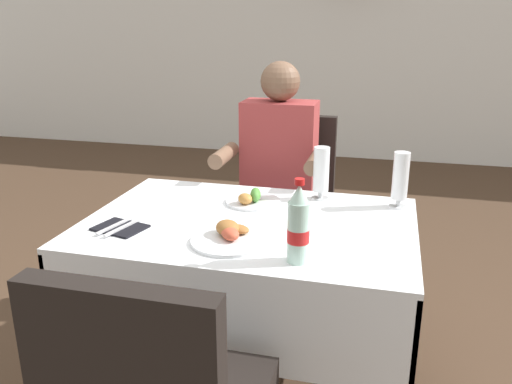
# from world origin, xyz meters

# --- Properties ---
(ground_plane) EXTENTS (11.00, 11.00, 0.00)m
(ground_plane) POSITION_xyz_m (0.00, 0.00, 0.00)
(ground_plane) COLOR #473323
(back_wall) EXTENTS (11.00, 0.12, 2.73)m
(back_wall) POSITION_xyz_m (0.00, 4.00, 1.37)
(back_wall) COLOR white
(back_wall) RESTS_ON ground
(main_dining_table) EXTENTS (1.20, 0.82, 0.74)m
(main_dining_table) POSITION_xyz_m (0.08, -0.05, 0.57)
(main_dining_table) COLOR white
(main_dining_table) RESTS_ON ground
(chair_far_diner_seat) EXTENTS (0.44, 0.50, 0.97)m
(chair_far_diner_seat) POSITION_xyz_m (0.08, 0.76, 0.55)
(chair_far_diner_seat) COLOR black
(chair_far_diner_seat) RESTS_ON ground
(seated_diner_far) EXTENTS (0.50, 0.46, 1.26)m
(seated_diner_far) POSITION_xyz_m (0.03, 0.65, 0.71)
(seated_diner_far) COLOR #282D42
(seated_diner_far) RESTS_ON ground
(plate_near_camera) EXTENTS (0.25, 0.25, 0.06)m
(plate_near_camera) POSITION_xyz_m (0.06, -0.24, 0.76)
(plate_near_camera) COLOR white
(plate_near_camera) RESTS_ON main_dining_table
(plate_far_diner) EXTENTS (0.22, 0.22, 0.07)m
(plate_far_diner) POSITION_xyz_m (0.04, 0.14, 0.76)
(plate_far_diner) COLOR white
(plate_far_diner) RESTS_ON main_dining_table
(beer_glass_left) EXTENTS (0.07, 0.07, 0.22)m
(beer_glass_left) POSITION_xyz_m (0.61, 0.24, 0.85)
(beer_glass_left) COLOR white
(beer_glass_left) RESTS_ON main_dining_table
(beer_glass_middle) EXTENTS (0.07, 0.07, 0.22)m
(beer_glass_middle) POSITION_xyz_m (0.30, 0.27, 0.85)
(beer_glass_middle) COLOR white
(beer_glass_middle) RESTS_ON main_dining_table
(cola_bottle_primary) EXTENTS (0.07, 0.07, 0.26)m
(cola_bottle_primary) POSITION_xyz_m (0.31, -0.34, 0.86)
(cola_bottle_primary) COLOR silver
(cola_bottle_primary) RESTS_ON main_dining_table
(napkin_cutlery_set) EXTENTS (0.20, 0.20, 0.01)m
(napkin_cutlery_set) POSITION_xyz_m (-0.34, -0.24, 0.74)
(napkin_cutlery_set) COLOR black
(napkin_cutlery_set) RESTS_ON main_dining_table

